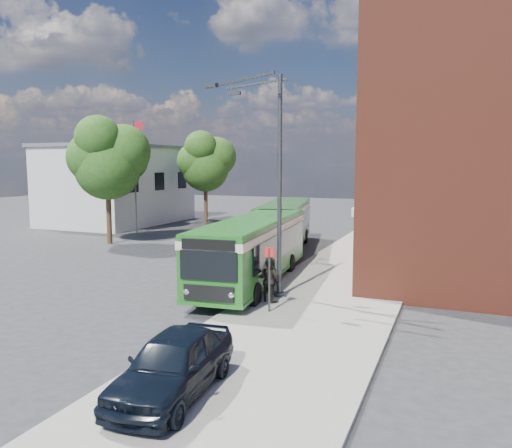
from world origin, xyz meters
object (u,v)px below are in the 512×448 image
at_px(street_lamp, 271,182).
at_px(bus_front, 253,245).
at_px(bus_rear, 284,221).
at_px(parked_car, 173,364).

bearing_deg(street_lamp, bus_front, 128.71).
distance_m(bus_rear, parked_car, 21.74).
xyz_separation_m(street_lamp, bus_rear, (-3.53, 12.00, -2.96)).
xyz_separation_m(bus_front, bus_rear, (-1.89, 9.96, -0.00)).
bearing_deg(parked_car, street_lamp, 91.57).
height_order(street_lamp, bus_rear, street_lamp).
bearing_deg(bus_front, street_lamp, -51.29).
xyz_separation_m(street_lamp, bus_front, (-1.64, 2.04, -2.96)).
distance_m(bus_front, parked_car, 11.63).
bearing_deg(bus_front, parked_car, -76.73).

